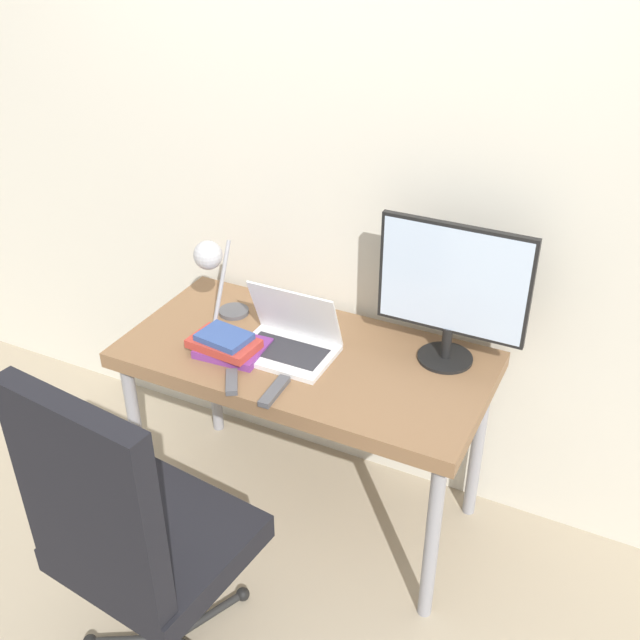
% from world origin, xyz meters
% --- Properties ---
extents(ground_plane, '(12.00, 12.00, 0.00)m').
position_xyz_m(ground_plane, '(0.00, 0.00, 0.00)').
color(ground_plane, tan).
extents(wall_back, '(8.00, 0.05, 2.60)m').
position_xyz_m(wall_back, '(0.00, 0.74, 1.30)').
color(wall_back, beige).
rests_on(wall_back, ground_plane).
extents(desk, '(1.35, 0.67, 0.78)m').
position_xyz_m(desk, '(0.00, 0.34, 0.70)').
color(desk, brown).
rests_on(desk, ground_plane).
extents(laptop, '(0.34, 0.25, 0.25)m').
position_xyz_m(laptop, '(-0.06, 0.32, 0.83)').
color(laptop, silver).
rests_on(laptop, desk).
extents(monitor, '(0.53, 0.20, 0.53)m').
position_xyz_m(monitor, '(0.47, 0.53, 1.07)').
color(monitor, black).
rests_on(monitor, desk).
extents(desk_lamp, '(0.12, 0.25, 0.37)m').
position_xyz_m(desk_lamp, '(-0.38, 0.35, 1.04)').
color(desk_lamp, '#4C4C51').
rests_on(desk_lamp, desk).
extents(office_chair, '(0.60, 0.59, 1.18)m').
position_xyz_m(office_chair, '(-0.13, -0.54, 0.64)').
color(office_chair, black).
rests_on(office_chair, ground_plane).
extents(book_stack, '(0.27, 0.22, 0.08)m').
position_xyz_m(book_stack, '(-0.25, 0.21, 0.81)').
color(book_stack, '#753384').
rests_on(book_stack, desk).
extents(tv_remote, '(0.05, 0.17, 0.02)m').
position_xyz_m(tv_remote, '(0.02, 0.07, 0.79)').
color(tv_remote, '#4C4C51').
rests_on(tv_remote, desk).
extents(media_remote, '(0.10, 0.14, 0.02)m').
position_xyz_m(media_remote, '(-0.14, 0.05, 0.79)').
color(media_remote, '#4C4C51').
rests_on(media_remote, desk).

